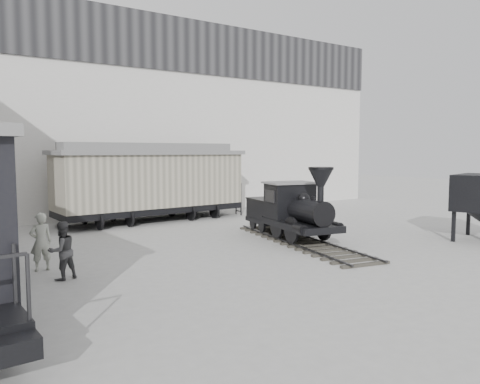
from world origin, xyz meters
TOP-DOWN VIEW (x-y plane):
  - ground at (0.00, 0.00)m, footprint 90.00×90.00m
  - north_wall at (0.00, 14.98)m, footprint 34.00×2.51m
  - locomotive at (2.22, 3.80)m, footprint 3.28×8.43m
  - boxcar at (-0.39, 11.77)m, footprint 9.82×3.57m
  - visitor_a at (-7.09, 4.30)m, footprint 0.64×0.42m
  - visitor_b at (-6.80, 2.95)m, footprint 0.94×0.83m

SIDE VIEW (x-z plane):
  - ground at x=0.00m, z-range 0.00..0.00m
  - visitor_b at x=-6.80m, z-range 0.00..1.63m
  - visitor_a at x=-7.09m, z-range 0.00..1.75m
  - locomotive at x=2.22m, z-range -0.38..2.53m
  - boxcar at x=-0.39m, z-range 0.10..4.06m
  - north_wall at x=0.00m, z-range 0.05..11.05m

